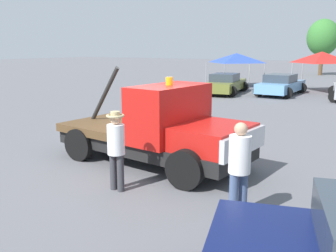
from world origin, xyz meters
The scene contains 9 objects.
ground_plane centered at (0.00, 0.00, 0.00)m, with size 160.00×160.00×0.00m, color slate.
tow_truck centered at (0.32, -0.03, 0.91)m, with size 5.49×2.70×2.51m.
person_near_truck centered at (3.20, -1.93, 1.02)m, with size 0.39×0.39×1.76m.
person_at_hood centered at (0.49, -2.05, 1.02)m, with size 0.38×0.38×1.73m.
parked_car_olive centered at (-4.45, 15.04, 0.65)m, with size 2.84×5.05×1.34m.
parked_car_skyblue centered at (-1.14, 16.31, 0.65)m, with size 2.52×4.89×1.34m.
canopy_tent_blue centered at (-5.56, 19.60, 2.20)m, with size 3.49×3.49×2.57m.
canopy_tent_red centered at (0.65, 19.42, 2.34)m, with size 3.13×3.13×2.73m.
tree_left centered at (-2.29, 35.86, 4.01)m, with size 3.35×3.35×5.97m.
Camera 1 is at (5.47, -7.94, 3.03)m, focal length 40.00 mm.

